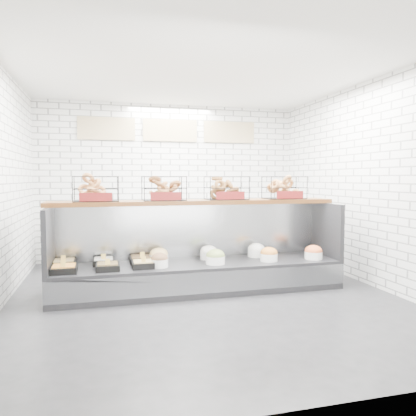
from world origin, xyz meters
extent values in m
plane|color=black|center=(0.00, 0.00, 0.00)|extent=(5.50, 5.50, 0.00)
cube|color=silver|center=(0.00, 2.75, 1.50)|extent=(5.00, 0.02, 3.00)
cube|color=silver|center=(2.50, 0.00, 1.50)|extent=(0.02, 5.50, 3.00)
cube|color=white|center=(0.00, 0.00, 3.00)|extent=(5.00, 5.50, 0.02)
cube|color=beige|center=(-1.20, 2.72, 2.50)|extent=(1.05, 0.03, 0.42)
cube|color=beige|center=(0.00, 2.72, 2.50)|extent=(1.05, 0.03, 0.42)
cube|color=beige|center=(1.20, 2.72, 2.50)|extent=(1.05, 0.03, 0.42)
cube|color=black|center=(0.00, 0.30, 0.20)|extent=(4.00, 0.90, 0.40)
cube|color=#93969B|center=(0.00, -0.14, 0.22)|extent=(4.00, 0.03, 0.28)
cube|color=#93969B|center=(0.00, 0.71, 0.80)|extent=(4.00, 0.08, 0.80)
cube|color=black|center=(-1.97, 0.30, 0.80)|extent=(0.06, 0.90, 0.80)
cube|color=black|center=(1.97, 0.30, 0.80)|extent=(0.06, 0.90, 0.80)
cube|color=black|center=(-1.78, 0.11, 0.44)|extent=(0.31, 0.31, 0.08)
cube|color=orange|center=(-1.78, 0.11, 0.48)|extent=(0.27, 0.27, 0.04)
cube|color=#F2C454|center=(-1.78, 0.00, 0.53)|extent=(0.06, 0.01, 0.08)
cube|color=black|center=(-1.81, 0.48, 0.44)|extent=(0.29, 0.29, 0.08)
cube|color=tan|center=(-1.81, 0.48, 0.48)|extent=(0.25, 0.25, 0.04)
cube|color=#F2C454|center=(-1.81, 0.38, 0.53)|extent=(0.06, 0.01, 0.08)
cube|color=black|center=(-1.25, 0.11, 0.44)|extent=(0.29, 0.29, 0.08)
cube|color=brown|center=(-1.25, 0.11, 0.48)|extent=(0.25, 0.25, 0.04)
cube|color=#F2C454|center=(-1.25, 0.01, 0.53)|extent=(0.06, 0.01, 0.08)
cube|color=black|center=(-1.30, 0.46, 0.44)|extent=(0.28, 0.28, 0.08)
cube|color=silver|center=(-1.30, 0.46, 0.48)|extent=(0.24, 0.24, 0.04)
cube|color=#F2C454|center=(-1.30, 0.36, 0.53)|extent=(0.06, 0.01, 0.08)
cube|color=black|center=(-0.80, 0.14, 0.44)|extent=(0.28, 0.28, 0.08)
cube|color=tan|center=(-0.80, 0.14, 0.48)|extent=(0.24, 0.24, 0.04)
cube|color=#F2C454|center=(-0.80, 0.04, 0.53)|extent=(0.06, 0.01, 0.08)
cube|color=black|center=(-0.79, 0.47, 0.44)|extent=(0.32, 0.32, 0.08)
cube|color=brown|center=(-0.79, 0.47, 0.48)|extent=(0.28, 0.28, 0.04)
cube|color=#F2C454|center=(-0.79, 0.36, 0.53)|extent=(0.06, 0.01, 0.08)
cylinder|color=white|center=(-0.58, 0.12, 0.46)|extent=(0.23, 0.23, 0.11)
ellipsoid|color=brown|center=(-0.58, 0.12, 0.52)|extent=(0.22, 0.22, 0.16)
cylinder|color=white|center=(-0.55, 0.44, 0.46)|extent=(0.26, 0.26, 0.11)
ellipsoid|color=#E4BD75|center=(-0.55, 0.44, 0.52)|extent=(0.26, 0.26, 0.18)
cylinder|color=white|center=(0.19, 0.13, 0.46)|extent=(0.26, 0.26, 0.11)
ellipsoid|color=olive|center=(0.19, 0.13, 0.52)|extent=(0.26, 0.26, 0.18)
cylinder|color=white|center=(0.18, 0.48, 0.46)|extent=(0.25, 0.25, 0.11)
ellipsoid|color=white|center=(0.18, 0.48, 0.52)|extent=(0.25, 0.25, 0.17)
cylinder|color=white|center=(0.97, 0.13, 0.46)|extent=(0.25, 0.25, 0.11)
ellipsoid|color=#C17128|center=(0.97, 0.13, 0.52)|extent=(0.24, 0.24, 0.17)
cylinder|color=white|center=(0.92, 0.49, 0.46)|extent=(0.26, 0.26, 0.11)
ellipsoid|color=white|center=(0.92, 0.49, 0.52)|extent=(0.25, 0.25, 0.18)
cylinder|color=white|center=(1.66, 0.10, 0.46)|extent=(0.26, 0.26, 0.11)
ellipsoid|color=orange|center=(1.66, 0.10, 0.52)|extent=(0.25, 0.25, 0.18)
cube|color=#45240E|center=(0.00, 0.52, 1.23)|extent=(4.10, 0.50, 0.06)
cube|color=black|center=(-1.38, 0.52, 1.43)|extent=(0.60, 0.38, 0.34)
cube|color=maroon|center=(-1.38, 0.32, 1.33)|extent=(0.42, 0.02, 0.11)
cube|color=black|center=(-0.46, 0.52, 1.43)|extent=(0.60, 0.38, 0.34)
cube|color=maroon|center=(-0.46, 0.32, 1.33)|extent=(0.42, 0.02, 0.11)
cube|color=black|center=(0.46, 0.52, 1.43)|extent=(0.60, 0.38, 0.34)
cube|color=maroon|center=(0.46, 0.32, 1.33)|extent=(0.42, 0.02, 0.11)
cube|color=black|center=(1.38, 0.52, 1.43)|extent=(0.60, 0.38, 0.34)
cube|color=maroon|center=(1.38, 0.32, 1.33)|extent=(0.42, 0.02, 0.11)
cube|color=#93969B|center=(0.00, 2.43, 0.45)|extent=(4.00, 0.60, 0.90)
cube|color=black|center=(-1.32, 2.46, 1.02)|extent=(0.40, 0.30, 0.24)
cube|color=silver|center=(-0.78, 2.45, 0.99)|extent=(0.35, 0.28, 0.18)
cylinder|color=#CB3B32|center=(0.55, 2.47, 1.01)|extent=(0.09, 0.09, 0.22)
cube|color=black|center=(1.15, 2.37, 1.05)|extent=(0.30, 0.30, 0.30)
camera|label=1|loc=(-1.29, -5.15, 1.57)|focal=35.00mm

